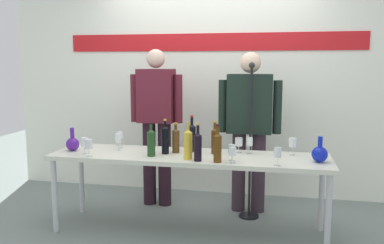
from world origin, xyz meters
TOP-DOWN VIEW (x-y plane):
  - ground_plane at (0.00, 0.00)m, footprint 10.00×10.00m
  - back_wall at (0.00, 1.26)m, footprint 4.91×0.11m
  - display_table at (0.00, 0.00)m, footprint 2.51×0.63m
  - decanter_blue_left at (-1.11, -0.05)m, footprint 0.12×0.12m
  - decanter_blue_right at (1.13, -0.05)m, footprint 0.13×0.13m
  - presenter_left at (-0.50, 0.66)m, footprint 0.57×0.22m
  - presenter_right at (0.50, 0.66)m, footprint 0.64×0.22m
  - wine_bottle_0 at (-0.14, 0.07)m, footprint 0.07×0.07m
  - wine_bottle_1 at (0.00, 0.15)m, footprint 0.07×0.07m
  - wine_bottle_2 at (0.03, -0.17)m, footprint 0.07×0.07m
  - wine_bottle_3 at (0.13, -0.21)m, footprint 0.07×0.07m
  - wine_bottle_4 at (-0.31, -0.12)m, footprint 0.07×0.07m
  - wine_bottle_5 at (-0.22, 0.00)m, footprint 0.07×0.07m
  - wine_bottle_6 at (0.22, 0.10)m, footprint 0.07×0.07m
  - wine_bottle_7 at (0.30, -0.23)m, footprint 0.07×0.07m
  - wine_glass_left_0 at (-0.85, -0.26)m, footprint 0.07×0.07m
  - wine_glass_left_1 at (-0.69, 0.03)m, footprint 0.06×0.06m
  - wine_glass_left_2 at (-0.72, 0.15)m, footprint 0.06×0.06m
  - wine_glass_left_3 at (-0.93, -0.17)m, footprint 0.07×0.07m
  - wine_glass_left_4 at (-0.76, 0.26)m, footprint 0.06×0.06m
  - wine_glass_right_0 at (0.41, -0.15)m, footprint 0.06×0.06m
  - wine_glass_right_1 at (0.43, 0.18)m, footprint 0.07×0.07m
  - wine_glass_right_2 at (0.53, 0.16)m, footprint 0.06×0.06m
  - wine_glass_right_3 at (0.42, -0.24)m, footprint 0.06×0.06m
  - wine_glass_right_4 at (0.79, -0.25)m, footprint 0.06×0.06m
  - wine_glass_right_5 at (0.92, 0.17)m, footprint 0.07×0.07m
  - microphone_stand at (0.52, 0.48)m, footprint 0.20×0.20m

SIDE VIEW (x-z plane):
  - ground_plane at x=0.00m, z-range 0.00..0.00m
  - microphone_stand at x=0.52m, z-range -0.25..1.30m
  - display_table at x=0.00m, z-range 0.31..1.03m
  - decanter_blue_left at x=-1.11m, z-range 0.68..0.90m
  - decanter_blue_right at x=1.13m, z-range 0.69..0.91m
  - wine_glass_right_3 at x=0.42m, z-range 0.75..0.89m
  - wine_glass_right_1 at x=0.43m, z-range 0.75..0.89m
  - wine_glass_left_4 at x=-0.76m, z-range 0.75..0.90m
  - wine_glass_right_0 at x=0.41m, z-range 0.76..0.90m
  - wine_glass_right_4 at x=0.79m, z-range 0.76..0.91m
  - wine_glass_left_2 at x=-0.72m, z-range 0.76..0.90m
  - wine_glass_right_2 at x=0.53m, z-range 0.76..0.91m
  - wine_glass_left_3 at x=-0.93m, z-range 0.76..0.91m
  - wine_glass_left_0 at x=-0.85m, z-range 0.76..0.91m
  - wine_glass_right_5 at x=0.92m, z-range 0.76..0.92m
  - wine_glass_left_1 at x=-0.69m, z-range 0.76..0.92m
  - wine_bottle_0 at x=-0.14m, z-range 0.71..0.99m
  - wine_bottle_4 at x=-0.31m, z-range 0.70..1.01m
  - wine_bottle_6 at x=0.22m, z-range 0.70..1.01m
  - wine_bottle_3 at x=0.13m, z-range 0.70..1.02m
  - wine_bottle_7 at x=0.30m, z-range 0.70..1.02m
  - wine_bottle_5 at x=-0.22m, z-range 0.70..1.02m
  - wine_bottle_2 at x=0.03m, z-range 0.70..1.02m
  - wine_bottle_1 at x=0.00m, z-range 0.70..1.04m
  - presenter_right at x=0.50m, z-range 0.13..1.78m
  - presenter_left at x=-0.50m, z-range 0.12..1.81m
  - back_wall at x=0.00m, z-range 0.00..3.00m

